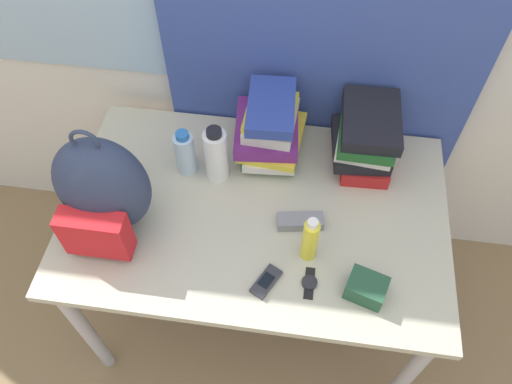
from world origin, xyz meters
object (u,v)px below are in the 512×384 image
Objects in this scene: sunglasses_case at (300,221)px; camera_pouch at (366,288)px; sunscreen_bottle at (310,240)px; book_stack_center at (366,138)px; wristwatch at (309,283)px; backpack at (102,190)px; book_stack_left at (270,128)px; water_bottle at (185,153)px; sports_bottle at (216,155)px; cell_phone at (266,282)px.

camera_pouch reaches higher than sunglasses_case.
sunscreen_bottle is at bearing -72.52° from sunglasses_case.
book_stack_center is 0.37m from sunglasses_case.
wristwatch is (0.05, -0.21, -0.01)m from sunglasses_case.
wristwatch is at bearing -105.69° from book_stack_center.
book_stack_left is (0.46, 0.38, -0.06)m from backpack.
backpack is at bearing 177.17° from sunscreen_bottle.
sunscreen_bottle is 0.22m from camera_pouch.
book_stack_left reaches higher than water_bottle.
water_bottle is 0.74m from camera_pouch.
water_bottle is (-0.61, -0.12, -0.03)m from book_stack_center.
book_stack_center is 0.52m from camera_pouch.
cell_phone is at bearing -60.42° from sports_bottle.
sunglasses_case is (-0.03, 0.11, -0.07)m from sunscreen_bottle.
book_stack_left is at bearing 24.59° from water_bottle.
water_bottle is at bearing 174.55° from sports_bottle.
sunscreen_bottle is at bearing -32.31° from water_bottle.
water_bottle is (0.19, 0.25, -0.09)m from backpack.
book_stack_center reaches higher than water_bottle.
backpack is 1.51× the size of book_stack_center.
backpack is 3.59× the size of cell_phone.
backpack is at bearing 170.33° from camera_pouch.
backpack is 0.33m from water_bottle.
book_stack_center is at bearing 25.45° from backpack.
book_stack_center is 0.44m from sunscreen_bottle.
sunglasses_case reaches higher than wristwatch.
sunglasses_case is at bearing 69.63° from cell_phone.
camera_pouch reaches higher than wristwatch.
wristwatch is (-0.14, -0.51, -0.11)m from book_stack_center.
sunglasses_case is at bearing -65.39° from book_stack_left.
sunscreen_bottle reaches higher than cell_phone.
backpack is 1.87× the size of sports_bottle.
wristwatch is (-0.17, 0.01, -0.03)m from camera_pouch.
wristwatch is (0.46, -0.38, -0.08)m from water_bottle.
camera_pouch is at bearing 1.67° from cell_phone.
sunglasses_case is 0.30m from camera_pouch.
backpack reaches higher than book_stack_left.
cell_phone is (-0.12, -0.12, -0.08)m from sunscreen_bottle.
backpack reaches higher than sunglasses_case.
wristwatch is (0.13, 0.02, -0.00)m from cell_phone.
cell_phone is at bearing -178.33° from camera_pouch.
backpack is 0.60m from book_stack_left.
book_stack_left is 0.45m from sunscreen_bottle.
sunscreen_bottle is at bearing -110.92° from book_stack_center.
backpack is 0.64m from sunscreen_bottle.
sunscreen_bottle is at bearing 149.06° from camera_pouch.
book_stack_center is 2.11× the size of camera_pouch.
water_bottle is at bearing -155.41° from book_stack_left.
sports_bottle is 1.45× the size of sunglasses_case.
book_stack_center is (0.79, 0.38, -0.06)m from backpack.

